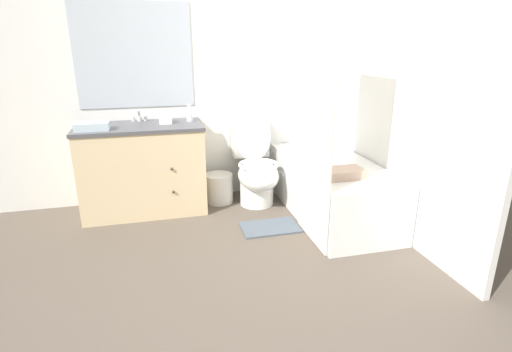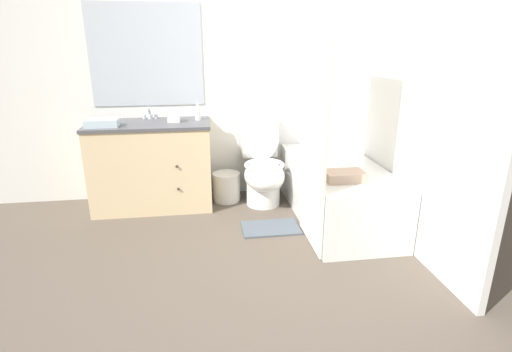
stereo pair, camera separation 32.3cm
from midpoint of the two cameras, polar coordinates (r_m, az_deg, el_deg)
name	(u,v)px [view 1 (the left image)]	position (r m, az deg, el deg)	size (l,w,h in m)	color
ground_plane	(261,286)	(2.72, -2.74, -15.53)	(14.00, 14.00, 0.00)	brown
wall_back	(213,72)	(4.02, -8.52, 14.53)	(8.00, 0.06, 2.50)	silver
wall_right	(385,76)	(3.56, 15.49, 13.54)	(0.05, 2.76, 2.50)	silver
vanity_cabinet	(143,168)	(3.87, -18.11, 1.04)	(1.11, 0.58, 0.82)	beige
sink_faucet	(139,118)	(3.94, -18.63, 7.89)	(0.14, 0.12, 0.12)	silver
toilet	(256,168)	(3.88, -2.40, 1.05)	(0.38, 0.67, 0.88)	white
bathtub	(331,188)	(3.70, 8.20, -1.69)	(0.70, 1.55, 0.50)	white
shower_curtain	(317,117)	(2.97, 5.63, 8.39)	(0.01, 0.59, 1.99)	silver
wastebasket	(219,188)	(4.00, -7.62, -1.76)	(0.27, 0.27, 0.29)	silver
tissue_box	(165,119)	(3.78, -15.27, 7.86)	(0.11, 0.14, 0.10)	white
soap_dispenser	(190,114)	(3.83, -11.91, 8.67)	(0.06, 0.06, 0.16)	white
hand_towel_folded	(92,126)	(3.69, -24.76, 6.45)	(0.28, 0.16, 0.07)	silver
bath_towel_folded	(344,173)	(3.19, 9.65, 0.36)	(0.30, 0.20, 0.07)	tan
bath_mat	(270,227)	(3.46, -0.67, -7.39)	(0.49, 0.31, 0.02)	#4C5660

